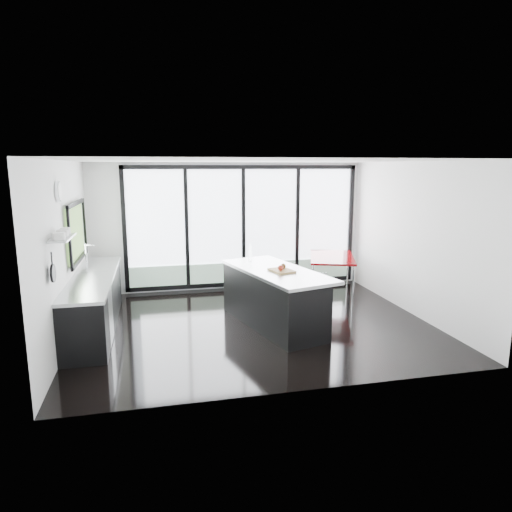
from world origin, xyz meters
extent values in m
cube|color=black|center=(0.00, 0.00, 0.00)|extent=(6.00, 5.00, 0.00)
cube|color=white|center=(0.00, 0.00, 2.80)|extent=(6.00, 5.00, 0.00)
cube|color=silver|center=(0.00, 2.50, 1.40)|extent=(6.00, 0.00, 2.80)
cube|color=white|center=(0.30, 2.47, 1.40)|extent=(5.00, 0.02, 2.50)
cube|color=gray|center=(0.30, 2.43, 0.37)|extent=(5.00, 0.02, 0.44)
cube|color=black|center=(-0.95, 2.43, 1.40)|extent=(0.08, 0.04, 2.50)
cube|color=black|center=(0.30, 2.43, 1.40)|extent=(0.08, 0.04, 2.50)
cube|color=black|center=(1.55, 2.43, 1.40)|extent=(0.08, 0.04, 2.50)
cube|color=silver|center=(0.00, -2.50, 1.40)|extent=(6.00, 0.00, 2.80)
cube|color=silver|center=(-3.00, 0.00, 1.40)|extent=(0.00, 5.00, 2.80)
cube|color=#5A803D|center=(-2.97, 0.90, 1.60)|extent=(0.02, 1.60, 0.90)
cube|color=#AAADAF|center=(-2.87, -0.85, 1.75)|extent=(0.25, 0.80, 0.03)
cylinder|color=white|center=(-2.97, -0.30, 2.35)|extent=(0.04, 0.30, 0.30)
cylinder|color=black|center=(-2.94, -1.25, 1.35)|extent=(0.03, 0.24, 0.24)
cube|color=silver|center=(3.00, 0.00, 1.40)|extent=(0.00, 5.00, 2.80)
cube|color=black|center=(-2.67, 0.40, 0.43)|extent=(0.65, 3.20, 0.87)
cube|color=#AAADAF|center=(-2.67, 0.40, 0.90)|extent=(0.69, 3.24, 0.05)
cube|color=#AAADAF|center=(-2.67, 0.90, 0.90)|extent=(0.45, 0.48, 0.06)
cylinder|color=silver|center=(-2.82, 0.90, 1.14)|extent=(0.02, 0.02, 0.44)
cube|color=#AAADAF|center=(-2.36, -0.35, 0.42)|extent=(0.03, 0.60, 0.80)
cube|color=black|center=(0.29, -0.12, 0.46)|extent=(1.37, 2.46, 0.92)
cube|color=#AAADAF|center=(0.38, -0.09, 0.95)|extent=(1.59, 2.57, 0.05)
cube|color=#AB874E|center=(0.42, -0.25, 0.99)|extent=(0.42, 0.49, 0.03)
sphere|color=#A52A18|center=(0.38, -0.31, 1.05)|extent=(0.12, 0.12, 0.10)
sphere|color=#563411|center=(0.46, -0.18, 1.05)|extent=(0.11, 0.11, 0.09)
cylinder|color=silver|center=(0.07, 0.65, 1.12)|extent=(0.09, 0.09, 0.30)
cylinder|color=silver|center=(1.10, -0.29, 0.34)|extent=(0.46, 0.46, 0.69)
cylinder|color=silver|center=(0.67, 0.39, 0.37)|extent=(0.58, 0.58, 0.73)
cube|color=#6D0509|center=(2.02, 1.48, 0.42)|extent=(1.36, 1.77, 0.84)
camera|label=1|loc=(-1.65, -7.42, 2.70)|focal=32.00mm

